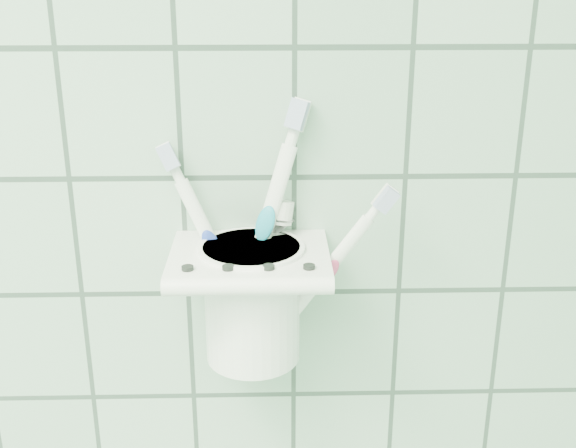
# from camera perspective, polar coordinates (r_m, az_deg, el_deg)

# --- Properties ---
(holder_bracket) EXTENTS (0.13, 0.11, 0.04)m
(holder_bracket) POSITION_cam_1_polar(r_m,az_deg,el_deg) (0.59, -3.04, -2.96)
(holder_bracket) COLOR white
(holder_bracket) RESTS_ON wall_back
(cup) EXTENTS (0.09, 0.09, 0.10)m
(cup) POSITION_cam_1_polar(r_m,az_deg,el_deg) (0.61, -2.84, -5.86)
(cup) COLOR white
(cup) RESTS_ON holder_bracket
(toothbrush_pink) EXTENTS (0.08, 0.04, 0.19)m
(toothbrush_pink) POSITION_cam_1_polar(r_m,az_deg,el_deg) (0.60, -2.34, -1.34)
(toothbrush_pink) COLOR white
(toothbrush_pink) RESTS_ON cup
(toothbrush_blue) EXTENTS (0.07, 0.05, 0.22)m
(toothbrush_blue) POSITION_cam_1_polar(r_m,az_deg,el_deg) (0.59, -4.76, -0.19)
(toothbrush_blue) COLOR white
(toothbrush_blue) RESTS_ON cup
(toothbrush_orange) EXTENTS (0.10, 0.02, 0.17)m
(toothbrush_orange) POSITION_cam_1_polar(r_m,az_deg,el_deg) (0.59, -2.05, -2.37)
(toothbrush_orange) COLOR white
(toothbrush_orange) RESTS_ON cup
(toothpaste_tube) EXTENTS (0.05, 0.04, 0.13)m
(toothpaste_tube) POSITION_cam_1_polar(r_m,az_deg,el_deg) (0.61, -2.11, -3.37)
(toothpaste_tube) COLOR silver
(toothpaste_tube) RESTS_ON cup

